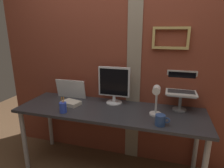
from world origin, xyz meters
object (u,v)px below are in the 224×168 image
desk_lamp (156,98)px  laptop (181,86)px  whiteboard_panel (71,89)px  coffee_mug (160,120)px  monitor (114,84)px  pen_cup (63,107)px

desk_lamp → laptop: bearing=52.9°
whiteboard_panel → coffee_mug: whiteboard_panel is taller
monitor → coffee_mug: 0.69m
laptop → coffee_mug: laptop is taller
laptop → whiteboard_panel: laptop is taller
monitor → desk_lamp: (0.48, -0.24, -0.03)m
monitor → pen_cup: monitor is taller
pen_cup → desk_lamp: bearing=9.7°
whiteboard_panel → pen_cup: size_ratio=2.28×
laptop → coffee_mug: size_ratio=2.37×
monitor → laptop: 0.71m
whiteboard_panel → desk_lamp: size_ratio=1.17×
monitor → laptop: (0.71, 0.06, 0.01)m
monitor → desk_lamp: bearing=-26.9°
pen_cup → coffee_mug: (0.96, -0.00, -0.01)m
laptop → pen_cup: size_ratio=1.86×
whiteboard_panel → coffee_mug: size_ratio=2.91×
monitor → laptop: monitor is taller
pen_cup → coffee_mug: 0.96m
laptop → whiteboard_panel: (-1.27, -0.04, -0.13)m
monitor → desk_lamp: monitor is taller
monitor → whiteboard_panel: monitor is taller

